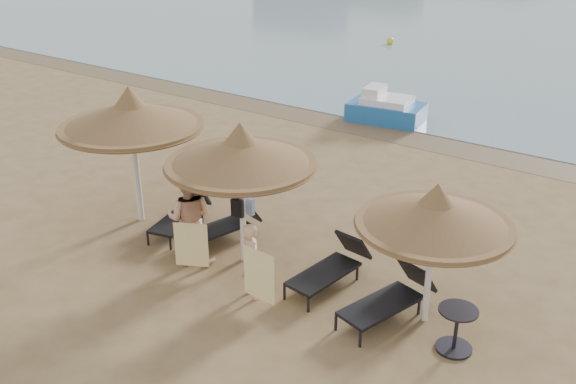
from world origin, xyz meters
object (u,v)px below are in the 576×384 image
palapa_center (241,152)px  side_table (456,331)px  lounger_far_right (392,296)px  person_right (252,255)px  lounger_far_left (182,213)px  lounger_near_right (333,265)px  person_left (189,211)px  pedal_boat (385,109)px  palapa_right (435,213)px  lounger_near_left (225,224)px  palapa_left (131,115)px

palapa_center → side_table: bearing=-3.3°
lounger_far_right → person_right: person_right is taller
lounger_far_left → lounger_near_right: 4.06m
person_left → pedal_boat: bearing=-110.9°
lounger_far_left → person_right: bearing=-36.2°
lounger_far_right → person_right: 2.66m
person_right → pedal_boat: bearing=-47.3°
pedal_boat → lounger_far_right: bearing=-70.2°
palapa_right → side_table: 1.98m
palapa_center → pedal_boat: bearing=101.0°
person_left → pedal_boat: (-1.14, 10.83, -0.75)m
palapa_right → lounger_near_left: size_ratio=1.40×
lounger_near_left → pedal_boat: size_ratio=0.72×
side_table → lounger_far_left: bearing=175.0°
lounger_near_right → person_left: person_left is taller
side_table → palapa_right: bearing=147.2°
lounger_near_right → person_right: (-1.00, -1.26, 0.50)m
palapa_right → lounger_far_left: 6.31m
lounger_near_right → person_left: (-2.82, -0.99, 0.78)m
lounger_near_right → lounger_near_left: bearing=-176.5°
palapa_left → lounger_near_left: size_ratio=1.69×
lounger_far_right → person_left: 4.39m
palapa_right → pedal_boat: bearing=121.0°
palapa_center → lounger_near_right: palapa_center is taller
person_left → lounger_far_left: bearing=-66.3°
pedal_boat → palapa_right: bearing=-67.2°
lounger_far_left → lounger_near_left: lounger_far_left is taller
lounger_far_left → palapa_center: bearing=-22.3°
person_left → palapa_left: bearing=-44.6°
lounger_near_left → side_table: size_ratio=2.43×
person_right → lounger_far_left: bearing=5.1°
lounger_near_left → pedal_boat: 9.71m
lounger_far_left → person_left: size_ratio=0.84×
lounger_near_right → side_table: lounger_near_right is taller
lounger_near_right → person_left: 3.09m
side_table → pedal_boat: 12.39m
lounger_near_left → lounger_far_right: (4.36, -0.50, 0.03)m
lounger_near_left → side_table: 5.73m
person_right → pedal_boat: person_right is taller
palapa_left → palapa_center: size_ratio=1.07×
palapa_right → lounger_far_right: (-0.56, -0.23, -1.74)m
person_right → pedal_boat: size_ratio=0.67×
lounger_far_left → lounger_far_right: (5.50, -0.34, 0.02)m
lounger_far_right → pedal_boat: pedal_boat is taller
palapa_center → side_table: 5.18m
side_table → person_left: bearing=-175.7°
palapa_left → pedal_boat: bearing=83.2°
palapa_center → person_right: 2.05m
palapa_right → palapa_center: bearing=-176.9°
palapa_left → lounger_far_right: bearing=-0.6°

